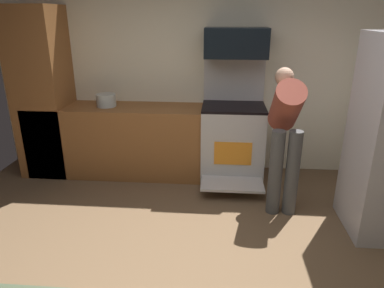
% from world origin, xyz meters
% --- Properties ---
extents(ground_plane, '(5.20, 4.80, 0.02)m').
position_xyz_m(ground_plane, '(0.00, 0.00, -0.01)').
color(ground_plane, brown).
extents(wall_back, '(5.20, 0.12, 2.60)m').
position_xyz_m(wall_back, '(0.00, 2.34, 1.30)').
color(wall_back, beige).
rests_on(wall_back, ground).
extents(lower_cabinet_run, '(2.40, 0.60, 0.90)m').
position_xyz_m(lower_cabinet_run, '(-0.90, 1.98, 0.45)').
color(lower_cabinet_run, brown).
rests_on(lower_cabinet_run, ground).
extents(cabinet_column, '(0.60, 0.60, 2.10)m').
position_xyz_m(cabinet_column, '(-1.90, 1.98, 1.05)').
color(cabinet_column, brown).
rests_on(cabinet_column, ground).
extents(oven_range, '(0.76, 1.01, 1.50)m').
position_xyz_m(oven_range, '(0.50, 1.97, 0.51)').
color(oven_range, beige).
rests_on(oven_range, ground).
extents(microwave, '(0.74, 0.38, 0.34)m').
position_xyz_m(microwave, '(0.50, 2.06, 1.68)').
color(microwave, black).
rests_on(microwave, oven_range).
extents(person_cook, '(0.31, 0.67, 1.47)m').
position_xyz_m(person_cook, '(1.01, 1.27, 0.89)').
color(person_cook, '#494949').
rests_on(person_cook, ground).
extents(stock_pot, '(0.24, 0.24, 0.16)m').
position_xyz_m(stock_pot, '(-1.09, 1.98, 0.98)').
color(stock_pot, '#B6BFBB').
rests_on(stock_pot, lower_cabinet_run).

